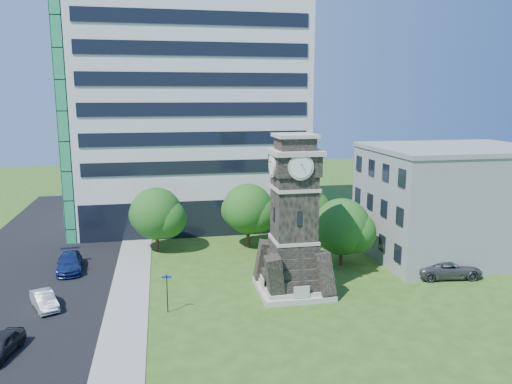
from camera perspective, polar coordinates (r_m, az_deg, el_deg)
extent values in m
plane|color=#305117|center=(37.31, 0.47, -12.72)|extent=(160.00, 160.00, 0.00)
cube|color=gray|center=(41.39, -14.19, -10.56)|extent=(3.00, 70.00, 0.06)
cube|color=black|center=(42.81, -25.81, -10.65)|extent=(14.00, 80.00, 0.02)
cube|color=#B4AC9D|center=(39.67, 4.22, -10.95)|extent=(5.40, 5.40, 0.40)
cube|color=#B4AC9D|center=(39.54, 4.23, -10.48)|extent=(4.80, 4.80, 0.30)
cube|color=black|center=(37.62, 4.37, -1.01)|extent=(3.00, 3.00, 6.40)
cube|color=#B4AC9D|center=(38.36, 4.31, -5.40)|extent=(3.25, 3.25, 0.25)
cube|color=#B4AC9D|center=(37.43, 4.40, 0.49)|extent=(3.25, 3.25, 0.25)
cube|color=black|center=(36.42, 4.98, -3.04)|extent=(0.35, 0.08, 1.10)
cube|color=black|center=(37.14, 4.44, 3.22)|extent=(3.30, 3.30, 1.60)
cube|color=#B4AC9D|center=(37.03, 4.46, 4.60)|extent=(3.70, 3.70, 0.35)
cylinder|color=white|center=(35.46, 5.19, 2.84)|extent=(1.56, 0.06, 1.56)
cylinder|color=white|center=(36.72, 1.77, 3.16)|extent=(0.06, 1.56, 1.56)
cube|color=black|center=(36.97, 4.47, 5.52)|extent=(2.60, 2.60, 0.90)
cube|color=#B4AC9D|center=(36.92, 4.48, 6.45)|extent=(3.00, 3.00, 0.25)
cube|color=silver|center=(59.62, -7.39, 9.94)|extent=(25.00, 15.00, 28.00)
cube|color=black|center=(54.01, -6.59, -3.01)|extent=(24.50, 0.80, 4.00)
cube|color=gray|center=(50.37, 21.47, -1.24)|extent=(15.00, 12.00, 10.00)
cube|color=gray|center=(49.60, 21.89, 4.65)|extent=(15.20, 12.20, 0.40)
imported|color=black|center=(33.90, -27.22, -15.35)|extent=(2.37, 4.06, 1.30)
imported|color=#A0A3A8|center=(39.51, -23.05, -11.30)|extent=(2.70, 3.89, 1.22)
imported|color=navy|center=(46.59, -20.53, -7.58)|extent=(2.58, 5.18, 1.45)
imported|color=#434348|center=(45.18, 21.01, -8.12)|extent=(5.86, 3.20, 1.56)
cube|color=black|center=(38.89, 6.64, -11.27)|extent=(0.05, 0.41, 0.64)
cube|color=black|center=(39.36, 8.84, -11.05)|extent=(0.05, 0.41, 0.64)
cube|color=#371B12|center=(39.09, 7.75, -11.03)|extent=(1.64, 0.44, 0.04)
cube|color=#371B12|center=(39.17, 7.67, -10.58)|extent=(1.64, 0.04, 0.36)
cylinder|color=black|center=(36.04, -10.11, -11.38)|extent=(0.07, 0.07, 2.78)
cube|color=#0D1595|center=(35.60, -10.18, -9.55)|extent=(0.67, 0.04, 0.17)
cylinder|color=#332114|center=(49.84, -11.23, -5.42)|extent=(0.31, 0.31, 2.20)
sphere|color=#29691F|center=(49.16, -11.35, -2.41)|extent=(5.03, 5.03, 5.03)
sphere|color=#29691F|center=(48.76, -10.15, -3.00)|extent=(3.77, 3.77, 3.77)
sphere|color=#29691F|center=(49.84, -12.34, -2.56)|extent=(3.52, 3.52, 3.52)
cylinder|color=#332114|center=(49.98, -0.92, -5.08)|extent=(0.36, 0.36, 2.33)
sphere|color=#2F5D1B|center=(49.26, -0.93, -1.90)|extent=(4.94, 4.94, 4.94)
sphere|color=#2F5D1B|center=(49.07, 0.31, -2.49)|extent=(3.71, 3.71, 3.71)
sphere|color=#2F5D1B|center=(49.78, -2.03, -2.07)|extent=(3.46, 3.46, 3.46)
cylinder|color=#332114|center=(50.78, 4.62, -4.80)|extent=(0.40, 0.40, 2.43)
sphere|color=#2C651E|center=(50.05, 4.67, -1.52)|extent=(5.75, 5.75, 5.75)
sphere|color=#2C651E|center=(49.94, 6.11, -2.13)|extent=(4.31, 4.31, 4.31)
sphere|color=#2C651E|center=(50.54, 3.35, -1.70)|extent=(4.02, 4.02, 4.02)
cylinder|color=#332114|center=(45.69, 9.68, -6.98)|extent=(0.33, 0.33, 2.06)
sphere|color=#2A571A|center=(44.98, 9.78, -3.92)|extent=(5.06, 5.06, 5.06)
sphere|color=#2A571A|center=(45.00, 11.20, -4.50)|extent=(3.80, 3.80, 3.80)
sphere|color=#2A571A|center=(45.32, 8.44, -4.07)|extent=(3.54, 3.54, 3.54)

